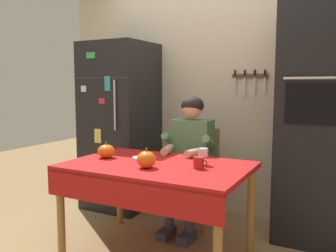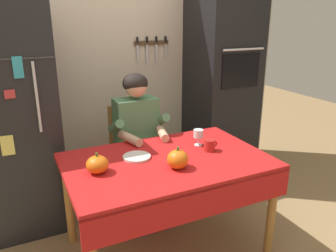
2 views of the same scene
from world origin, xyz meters
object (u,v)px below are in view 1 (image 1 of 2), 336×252
at_px(pumpkin_medium, 147,160).
at_px(serving_tray, 144,158).
at_px(dining_table, 156,175).
at_px(seated_person, 190,152).
at_px(refrigerator, 121,126).
at_px(wine_glass, 203,153).
at_px(pumpkin_large, 106,151).
at_px(coffee_mug, 199,163).
at_px(chair_behind_person, 197,172).
at_px(wall_oven, 316,120).

relative_size(pumpkin_medium, serving_tray, 0.75).
xyz_separation_m(dining_table, seated_person, (0.01, 0.60, 0.08)).
relative_size(dining_table, serving_tray, 7.12).
bearing_deg(dining_table, serving_tray, 144.52).
bearing_deg(serving_tray, pumpkin_medium, -55.46).
bearing_deg(seated_person, dining_table, -91.31).
relative_size(refrigerator, pumpkin_medium, 12.19).
bearing_deg(serving_tray, wine_glass, 2.55).
bearing_deg(pumpkin_medium, serving_tray, 124.54).
distance_m(pumpkin_medium, serving_tray, 0.33).
bearing_deg(refrigerator, serving_tray, -44.47).
bearing_deg(pumpkin_large, pumpkin_medium, -18.03).
height_order(dining_table, coffee_mug, coffee_mug).
distance_m(chair_behind_person, coffee_mug, 0.88).
height_order(wine_glass, pumpkin_medium, pumpkin_medium).
height_order(chair_behind_person, seated_person, seated_person).
height_order(refrigerator, dining_table, refrigerator).
relative_size(wine_glass, pumpkin_medium, 0.86).
xyz_separation_m(seated_person, wine_glass, (0.31, -0.45, 0.09)).
height_order(dining_table, pumpkin_medium, pumpkin_medium).
bearing_deg(dining_table, wall_oven, 41.31).
relative_size(coffee_mug, pumpkin_large, 0.74).
bearing_deg(serving_tray, pumpkin_large, -160.05).
relative_size(dining_table, coffee_mug, 13.14).
height_order(refrigerator, wine_glass, refrigerator).
bearing_deg(seated_person, pumpkin_large, -130.74).
xyz_separation_m(seated_person, serving_tray, (-0.20, -0.47, 0.01)).
bearing_deg(pumpkin_medium, coffee_mug, 25.10).
distance_m(seated_person, serving_tray, 0.51).
bearing_deg(seated_person, refrigerator, 163.84).
relative_size(seated_person, pumpkin_large, 8.68).
distance_m(wall_oven, wine_glass, 1.08).
relative_size(chair_behind_person, coffee_mug, 8.73).
distance_m(refrigerator, pumpkin_large, 0.98).
relative_size(refrigerator, wall_oven, 0.86).
height_order(refrigerator, seated_person, refrigerator).
xyz_separation_m(dining_table, coffee_mug, (0.35, 0.02, 0.13)).
bearing_deg(seated_person, chair_behind_person, 90.00).
height_order(dining_table, seated_person, seated_person).
distance_m(wine_glass, serving_tray, 0.52).
xyz_separation_m(wall_oven, chair_behind_person, (-1.04, -0.13, -0.54)).
height_order(wall_oven, chair_behind_person, wall_oven).
height_order(wall_oven, dining_table, wall_oven).
bearing_deg(wine_glass, dining_table, -154.85).
bearing_deg(pumpkin_large, refrigerator, 118.13).
height_order(coffee_mug, pumpkin_large, pumpkin_large).
bearing_deg(chair_behind_person, refrigerator, 174.63).
distance_m(chair_behind_person, serving_tray, 0.73).
xyz_separation_m(refrigerator, dining_table, (0.95, -0.88, -0.24)).
bearing_deg(coffee_mug, wine_glass, 99.11).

